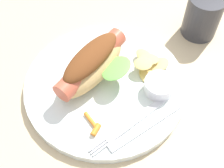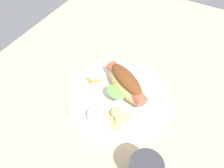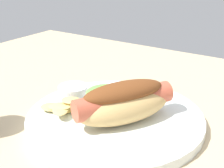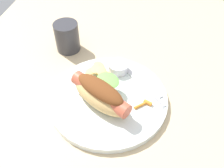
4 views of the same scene
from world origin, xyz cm
name	(u,v)px [view 3 (image 3 of 4)]	position (x,y,z in cm)	size (l,w,h in cm)	color
ground_plane	(126,133)	(0.00, 0.00, -0.90)	(120.00, 90.00, 1.80)	tan
plate	(115,118)	(2.44, -0.51, 0.80)	(28.69, 28.69, 1.60)	white
hot_dog	(123,102)	(0.24, 0.80, 4.93)	(14.01, 16.40, 6.52)	tan
sauce_ramekin	(73,92)	(11.84, -1.19, 2.83)	(5.19, 5.19, 2.45)	white
fork	(113,90)	(7.76, -8.07, 1.80)	(12.21, 12.20, 0.40)	silver
knife	(105,87)	(9.93, -8.45, 1.78)	(14.10, 1.40, 0.36)	silver
chips_pile	(63,106)	(9.92, 3.74, 2.68)	(7.51, 7.66, 2.40)	#DDBE6D
carrot_garnish	(145,94)	(1.60, -9.32, 2.00)	(3.21, 4.20, 0.92)	orange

